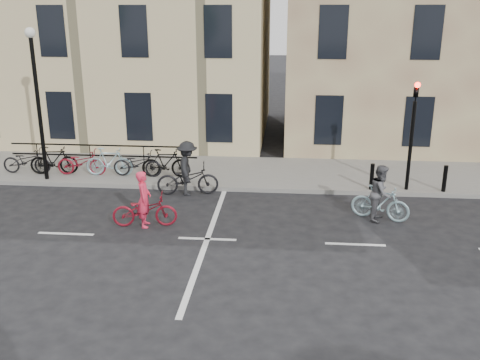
# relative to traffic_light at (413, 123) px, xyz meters

# --- Properties ---
(ground) EXTENTS (120.00, 120.00, 0.00)m
(ground) POSITION_rel_traffic_light_xyz_m (-6.20, -4.34, -2.45)
(ground) COLOR black
(ground) RESTS_ON ground
(sidewalk) EXTENTS (46.00, 4.00, 0.15)m
(sidewalk) POSITION_rel_traffic_light_xyz_m (-10.20, 1.66, -2.38)
(sidewalk) COLOR slate
(sidewalk) RESTS_ON ground
(building_east) EXTENTS (14.00, 10.00, 12.00)m
(building_east) POSITION_rel_traffic_light_xyz_m (2.80, 8.66, 3.70)
(building_east) COLOR #977A5B
(building_east) RESTS_ON sidewalk
(building_west) EXTENTS (20.00, 10.00, 10.00)m
(building_west) POSITION_rel_traffic_light_xyz_m (-15.20, 8.66, 2.70)
(building_west) COLOR tan
(building_west) RESTS_ON sidewalk
(traffic_light) EXTENTS (0.18, 0.30, 3.90)m
(traffic_light) POSITION_rel_traffic_light_xyz_m (0.00, 0.00, 0.00)
(traffic_light) COLOR black
(traffic_light) RESTS_ON sidewalk
(lamp_post) EXTENTS (0.36, 0.36, 5.28)m
(lamp_post) POSITION_rel_traffic_light_xyz_m (-12.70, 0.06, 1.04)
(lamp_post) COLOR black
(lamp_post) RESTS_ON sidewalk
(bollard_east) EXTENTS (0.14, 0.14, 0.90)m
(bollard_east) POSITION_rel_traffic_light_xyz_m (-1.20, -0.09, -1.85)
(bollard_east) COLOR black
(bollard_east) RESTS_ON sidewalk
(bollard_west) EXTENTS (0.14, 0.14, 0.90)m
(bollard_west) POSITION_rel_traffic_light_xyz_m (1.20, -0.09, -1.85)
(bollard_west) COLOR black
(bollard_west) RESTS_ON sidewalk
(parked_bikes) EXTENTS (7.25, 1.23, 1.05)m
(parked_bikes) POSITION_rel_traffic_light_xyz_m (-11.12, 0.70, -1.81)
(parked_bikes) COLOR black
(parked_bikes) RESTS_ON sidewalk
(cyclist_pink) EXTENTS (1.93, 0.90, 1.65)m
(cyclist_pink) POSITION_rel_traffic_light_xyz_m (-8.13, -3.57, -1.88)
(cyclist_pink) COLOR maroon
(cyclist_pink) RESTS_ON ground
(cyclist_grey) EXTENTS (1.80, 1.08, 1.68)m
(cyclist_grey) POSITION_rel_traffic_light_xyz_m (-1.29, -2.46, -1.77)
(cyclist_grey) COLOR #90B3BD
(cyclist_grey) RESTS_ON ground
(cyclist_dark) EXTENTS (2.15, 1.28, 1.84)m
(cyclist_dark) POSITION_rel_traffic_light_xyz_m (-7.39, -0.72, -1.73)
(cyclist_dark) COLOR black
(cyclist_dark) RESTS_ON ground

